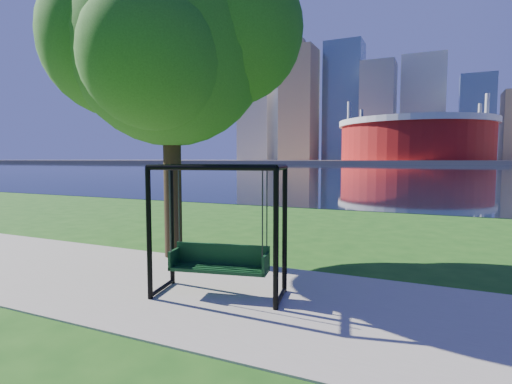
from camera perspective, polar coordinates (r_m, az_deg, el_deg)
The scene contains 8 objects.
ground at distance 7.48m, azimuth -0.88°, elevation -13.65°, with size 900.00×900.00×0.00m, color #1E5114.
path at distance 7.05m, azimuth -2.69°, elevation -14.68°, with size 120.00×4.00×0.03m, color #9E937F.
river at distance 108.48m, azimuth 23.09°, elevation 3.03°, with size 900.00×180.00×0.02m, color black.
far_bank at distance 312.43m, azimuth 24.18°, elevation 3.99°, with size 900.00×228.00×2.00m, color #937F60.
stadium at distance 242.05m, azimuth 21.73°, elevation 7.13°, with size 83.00×83.00×32.00m.
skyline at distance 327.61m, azimuth 23.65°, elevation 10.13°, with size 392.00×66.00×96.50m.
swing at distance 6.85m, azimuth -5.28°, elevation -5.91°, with size 2.36×1.39×2.27m.
park_tree at distance 10.12m, azimuth -12.21°, elevation 20.23°, with size 5.90×5.33×7.32m.
Camera 1 is at (3.07, -6.41, 2.35)m, focal length 28.00 mm.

